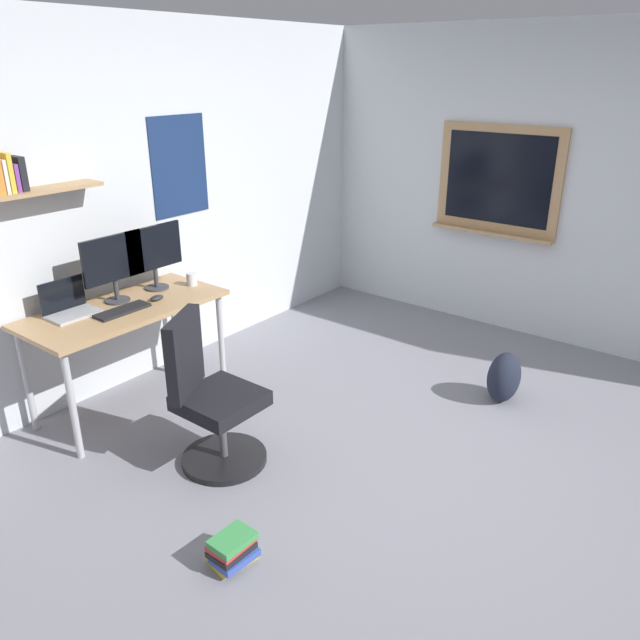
{
  "coord_description": "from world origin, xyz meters",
  "views": [
    {
      "loc": [
        -2.82,
        -1.38,
        2.26
      ],
      "look_at": [
        -0.13,
        0.72,
        0.85
      ],
      "focal_mm": 34.77,
      "sensor_mm": 36.0,
      "label": 1
    }
  ],
  "objects_px": {
    "monitor_secondary": "(154,253)",
    "backpack": "(504,377)",
    "computer_mouse": "(157,298)",
    "office_chair": "(210,402)",
    "laptop": "(69,307)",
    "desk": "(125,317)",
    "keyboard": "(122,311)",
    "coffee_mug": "(191,279)",
    "monitor_primary": "(114,264)",
    "book_stack_on_floor": "(233,550)"
  },
  "relations": [
    {
      "from": "backpack",
      "to": "desk",
      "type": "bearing_deg",
      "value": 129.35
    },
    {
      "from": "desk",
      "to": "monitor_primary",
      "type": "relative_size",
      "value": 2.89
    },
    {
      "from": "keyboard",
      "to": "computer_mouse",
      "type": "height_order",
      "value": "computer_mouse"
    },
    {
      "from": "office_chair",
      "to": "book_stack_on_floor",
      "type": "relative_size",
      "value": 4.0
    },
    {
      "from": "laptop",
      "to": "book_stack_on_floor",
      "type": "xyz_separation_m",
      "value": [
        -0.35,
        -1.8,
        -0.73
      ]
    },
    {
      "from": "monitor_secondary",
      "to": "backpack",
      "type": "distance_m",
      "value": 2.65
    },
    {
      "from": "computer_mouse",
      "to": "coffee_mug",
      "type": "bearing_deg",
      "value": 7.95
    },
    {
      "from": "computer_mouse",
      "to": "backpack",
      "type": "xyz_separation_m",
      "value": [
        1.46,
        -1.96,
        -0.59
      ]
    },
    {
      "from": "laptop",
      "to": "backpack",
      "type": "height_order",
      "value": "laptop"
    },
    {
      "from": "laptop",
      "to": "monitor_primary",
      "type": "bearing_deg",
      "value": -8.18
    },
    {
      "from": "book_stack_on_floor",
      "to": "backpack",
      "type": "bearing_deg",
      "value": -9.6
    },
    {
      "from": "desk",
      "to": "keyboard",
      "type": "xyz_separation_m",
      "value": [
        -0.07,
        -0.08,
        0.09
      ]
    },
    {
      "from": "office_chair",
      "to": "monitor_secondary",
      "type": "distance_m",
      "value": 1.31
    },
    {
      "from": "office_chair",
      "to": "laptop",
      "type": "bearing_deg",
      "value": 99.41
    },
    {
      "from": "backpack",
      "to": "office_chair",
      "type": "bearing_deg",
      "value": 148.53
    },
    {
      "from": "desk",
      "to": "coffee_mug",
      "type": "height_order",
      "value": "coffee_mug"
    },
    {
      "from": "backpack",
      "to": "computer_mouse",
      "type": "bearing_deg",
      "value": 126.7
    },
    {
      "from": "coffee_mug",
      "to": "book_stack_on_floor",
      "type": "bearing_deg",
      "value": -127.17
    },
    {
      "from": "coffee_mug",
      "to": "desk",
      "type": "bearing_deg",
      "value": 176.86
    },
    {
      "from": "book_stack_on_floor",
      "to": "monitor_primary",
      "type": "bearing_deg",
      "value": 68.55
    },
    {
      "from": "office_chair",
      "to": "monitor_secondary",
      "type": "xyz_separation_m",
      "value": [
        0.49,
        1.05,
        0.62
      ]
    },
    {
      "from": "desk",
      "to": "laptop",
      "type": "bearing_deg",
      "value": 153.06
    },
    {
      "from": "office_chair",
      "to": "laptop",
      "type": "distance_m",
      "value": 1.18
    },
    {
      "from": "monitor_secondary",
      "to": "computer_mouse",
      "type": "distance_m",
      "value": 0.35
    },
    {
      "from": "monitor_primary",
      "to": "desk",
      "type": "bearing_deg",
      "value": -107.69
    },
    {
      "from": "computer_mouse",
      "to": "coffee_mug",
      "type": "distance_m",
      "value": 0.36
    },
    {
      "from": "laptop",
      "to": "coffee_mug",
      "type": "bearing_deg",
      "value": -11.95
    },
    {
      "from": "laptop",
      "to": "office_chair",
      "type": "bearing_deg",
      "value": -80.59
    },
    {
      "from": "monitor_primary",
      "to": "coffee_mug",
      "type": "height_order",
      "value": "monitor_primary"
    },
    {
      "from": "desk",
      "to": "computer_mouse",
      "type": "bearing_deg",
      "value": -20.89
    },
    {
      "from": "laptop",
      "to": "computer_mouse",
      "type": "height_order",
      "value": "laptop"
    },
    {
      "from": "laptop",
      "to": "coffee_mug",
      "type": "height_order",
      "value": "laptop"
    },
    {
      "from": "book_stack_on_floor",
      "to": "keyboard",
      "type": "bearing_deg",
      "value": 69.42
    },
    {
      "from": "keyboard",
      "to": "office_chair",
      "type": "bearing_deg",
      "value": -93.51
    },
    {
      "from": "laptop",
      "to": "book_stack_on_floor",
      "type": "distance_m",
      "value": 1.98
    },
    {
      "from": "laptop",
      "to": "monitor_secondary",
      "type": "bearing_deg",
      "value": -4.11
    },
    {
      "from": "monitor_secondary",
      "to": "computer_mouse",
      "type": "relative_size",
      "value": 4.46
    },
    {
      "from": "laptop",
      "to": "computer_mouse",
      "type": "distance_m",
      "value": 0.57
    },
    {
      "from": "computer_mouse",
      "to": "book_stack_on_floor",
      "type": "relative_size",
      "value": 0.44
    },
    {
      "from": "coffee_mug",
      "to": "laptop",
      "type": "bearing_deg",
      "value": 168.05
    },
    {
      "from": "desk",
      "to": "coffee_mug",
      "type": "xyz_separation_m",
      "value": [
        0.57,
        -0.03,
        0.13
      ]
    },
    {
      "from": "monitor_primary",
      "to": "coffee_mug",
      "type": "distance_m",
      "value": 0.6
    },
    {
      "from": "office_chair",
      "to": "laptop",
      "type": "height_order",
      "value": "laptop"
    },
    {
      "from": "laptop",
      "to": "book_stack_on_floor",
      "type": "relative_size",
      "value": 1.3
    },
    {
      "from": "backpack",
      "to": "monitor_primary",
      "type": "bearing_deg",
      "value": 127.39
    },
    {
      "from": "desk",
      "to": "backpack",
      "type": "bearing_deg",
      "value": -50.65
    },
    {
      "from": "laptop",
      "to": "backpack",
      "type": "distance_m",
      "value": 3.02
    },
    {
      "from": "office_chair",
      "to": "laptop",
      "type": "xyz_separation_m",
      "value": [
        -0.18,
        1.1,
        0.4
      ]
    },
    {
      "from": "desk",
      "to": "computer_mouse",
      "type": "relative_size",
      "value": 12.9
    },
    {
      "from": "desk",
      "to": "coffee_mug",
      "type": "distance_m",
      "value": 0.59
    }
  ]
}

